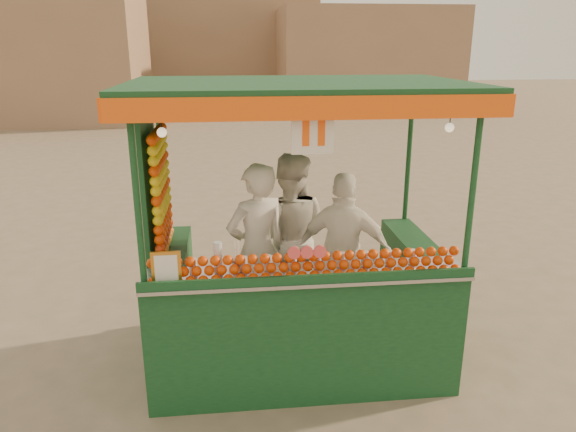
{
  "coord_description": "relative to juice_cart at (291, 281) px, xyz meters",
  "views": [
    {
      "loc": [
        -0.3,
        -5.01,
        3.19
      ],
      "look_at": [
        0.26,
        0.04,
        1.56
      ],
      "focal_mm": 33.49,
      "sensor_mm": 36.0,
      "label": 1
    }
  ],
  "objects": [
    {
      "name": "ground",
      "position": [
        -0.27,
        0.13,
        -0.93
      ],
      "size": [
        90.0,
        90.0,
        0.0
      ],
      "primitive_type": "plane",
      "color": "#6B5F4C",
      "rests_on": "ground"
    },
    {
      "name": "building_right",
      "position": [
        6.73,
        24.13,
        1.57
      ],
      "size": [
        9.0,
        6.0,
        5.0
      ],
      "primitive_type": "cube",
      "color": "#977256",
      "rests_on": "ground"
    },
    {
      "name": "building_center",
      "position": [
        -2.27,
        30.13,
        2.57
      ],
      "size": [
        14.0,
        7.0,
        7.0
      ],
      "primitive_type": "cube",
      "color": "#977256",
      "rests_on": "ground"
    },
    {
      "name": "juice_cart",
      "position": [
        0.0,
        0.0,
        0.0
      ],
      "size": [
        3.16,
        2.05,
        2.87
      ],
      "color": "#103B1C",
      "rests_on": "ground"
    },
    {
      "name": "building_left",
      "position": [
        -9.27,
        20.13,
        2.07
      ],
      "size": [
        10.0,
        6.0,
        6.0
      ],
      "primitive_type": "cube",
      "color": "#977256",
      "rests_on": "ground"
    },
    {
      "name": "vendor_right",
      "position": [
        0.56,
        0.11,
        0.24
      ],
      "size": [
        1.05,
        0.67,
        1.67
      ],
      "rotation": [
        0.0,
        0.0,
        2.85
      ],
      "color": "white",
      "rests_on": "ground"
    },
    {
      "name": "vendor_left",
      "position": [
        -0.32,
        0.1,
        0.3
      ],
      "size": [
        0.77,
        0.66,
        1.79
      ],
      "rotation": [
        0.0,
        0.0,
        3.56
      ],
      "color": "silver",
      "rests_on": "ground"
    },
    {
      "name": "vendor_middle",
      "position": [
        0.04,
        0.49,
        0.3
      ],
      "size": [
        0.99,
        0.84,
        1.8
      ],
      "rotation": [
        0.0,
        0.0,
        2.94
      ],
      "color": "silver",
      "rests_on": "ground"
    }
  ]
}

